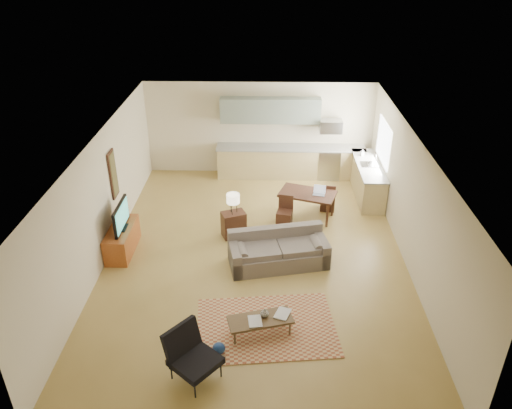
{
  "coord_description": "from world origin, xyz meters",
  "views": [
    {
      "loc": [
        0.24,
        -9.13,
        6.3
      ],
      "look_at": [
        0.0,
        0.3,
        1.15
      ],
      "focal_mm": 35.0,
      "sensor_mm": 36.0,
      "label": 1
    }
  ],
  "objects_px": {
    "armchair": "(195,357)",
    "console_table": "(234,224)",
    "coffee_table": "(260,326)",
    "tv_credenza": "(122,240)",
    "dining_table": "(307,205)",
    "sofa": "(279,250)"
  },
  "relations": [
    {
      "from": "sofa",
      "to": "dining_table",
      "type": "height_order",
      "value": "sofa"
    },
    {
      "from": "coffee_table",
      "to": "sofa",
      "type": "bearing_deg",
      "value": 65.17
    },
    {
      "from": "tv_credenza",
      "to": "sofa",
      "type": "bearing_deg",
      "value": -7.05
    },
    {
      "from": "sofa",
      "to": "tv_credenza",
      "type": "height_order",
      "value": "sofa"
    },
    {
      "from": "tv_credenza",
      "to": "dining_table",
      "type": "relative_size",
      "value": 0.96
    },
    {
      "from": "armchair",
      "to": "console_table",
      "type": "relative_size",
      "value": 1.43
    },
    {
      "from": "sofa",
      "to": "tv_credenza",
      "type": "distance_m",
      "value": 3.5
    },
    {
      "from": "tv_credenza",
      "to": "dining_table",
      "type": "xyz_separation_m",
      "value": [
        4.21,
        1.64,
        0.04
      ]
    },
    {
      "from": "sofa",
      "to": "dining_table",
      "type": "distance_m",
      "value": 2.2
    },
    {
      "from": "console_table",
      "to": "armchair",
      "type": "bearing_deg",
      "value": -117.05
    },
    {
      "from": "console_table",
      "to": "tv_credenza",
      "type": "bearing_deg",
      "value": 173.39
    },
    {
      "from": "sofa",
      "to": "console_table",
      "type": "height_order",
      "value": "sofa"
    },
    {
      "from": "tv_credenza",
      "to": "dining_table",
      "type": "distance_m",
      "value": 4.52
    },
    {
      "from": "sofa",
      "to": "armchair",
      "type": "relative_size",
      "value": 2.44
    },
    {
      "from": "tv_credenza",
      "to": "dining_table",
      "type": "bearing_deg",
      "value": 21.26
    },
    {
      "from": "sofa",
      "to": "armchair",
      "type": "bearing_deg",
      "value": -125.39
    },
    {
      "from": "armchair",
      "to": "console_table",
      "type": "distance_m",
      "value": 4.32
    },
    {
      "from": "armchair",
      "to": "coffee_table",
      "type": "bearing_deg",
      "value": -3.86
    },
    {
      "from": "armchair",
      "to": "sofa",
      "type": "bearing_deg",
      "value": 17.15
    },
    {
      "from": "armchair",
      "to": "dining_table",
      "type": "bearing_deg",
      "value": 18.54
    },
    {
      "from": "dining_table",
      "to": "coffee_table",
      "type": "bearing_deg",
      "value": -85.67
    },
    {
      "from": "tv_credenza",
      "to": "console_table",
      "type": "bearing_deg",
      "value": 16.11
    }
  ]
}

